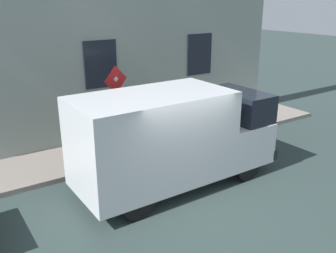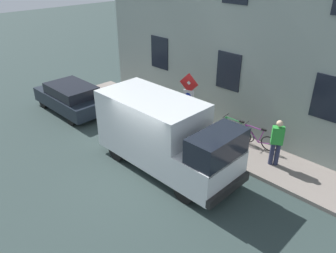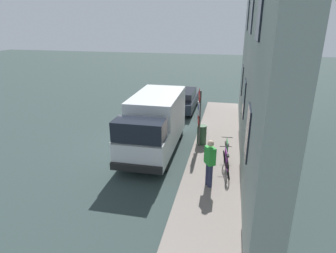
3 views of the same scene
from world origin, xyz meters
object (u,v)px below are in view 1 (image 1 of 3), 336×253
bicycle_purple (160,122)px  sign_post_stacked (117,105)px  delivery_van (173,136)px  bicycle_green (136,127)px  litter_bin (107,146)px  pedestrian (195,105)px

bicycle_purple → sign_post_stacked: bearing=22.7°
delivery_van → bicycle_purple: bearing=62.3°
sign_post_stacked → bicycle_green: (1.36, -1.32, -1.27)m
sign_post_stacked → delivery_van: size_ratio=0.49×
bicycle_green → bicycle_purple: bearing=175.5°
bicycle_purple → litter_bin: bearing=17.1°
sign_post_stacked → pedestrian: (0.79, -3.36, -0.71)m
bicycle_purple → bicycle_green: bearing=-8.1°
delivery_van → pedestrian: delivery_van is taller
delivery_van → bicycle_green: 3.44m
sign_post_stacked → litter_bin: size_ratio=2.93×
pedestrian → delivery_van: bearing=102.5°
sign_post_stacked → litter_bin: sign_post_stacked is taller
delivery_van → pedestrian: size_ratio=3.11×
pedestrian → litter_bin: 3.74m
bicycle_purple → pedestrian: (-0.56, -1.08, 0.56)m
sign_post_stacked → delivery_van: (-1.90, -0.60, -0.45)m
bicycle_green → pedestrian: pedestrian is taller
sign_post_stacked → bicycle_purple: size_ratio=1.54×
sign_post_stacked → delivery_van: sign_post_stacked is taller
pedestrian → sign_post_stacked: bearing=71.4°
sign_post_stacked → bicycle_purple: bearing=-59.2°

